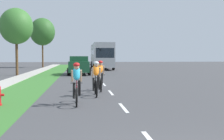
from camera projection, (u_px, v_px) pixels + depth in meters
name	position (u px, v px, depth m)	size (l,w,h in m)	color
ground_plane	(98.00, 77.00, 23.63)	(120.00, 120.00, 0.00)	#424244
grass_verge	(44.00, 78.00, 23.12)	(2.41, 70.00, 0.01)	#38722D
sidewalk_concrete	(20.00, 78.00, 22.90)	(1.46, 70.00, 0.10)	#B2ADA3
lane_markings_center	(95.00, 74.00, 27.60)	(0.12, 53.80, 0.01)	white
cyclist_lead	(77.00, 83.00, 10.28)	(0.42, 1.72, 1.58)	black
cyclist_trailing	(96.00, 78.00, 12.56)	(0.42, 1.72, 1.58)	black
cyclist_distant	(100.00, 75.00, 14.43)	(0.42, 1.72, 1.58)	black
suv_dark_green	(79.00, 65.00, 27.09)	(2.15, 4.70, 1.79)	#194C2D
bus_silver	(101.00, 55.00, 39.14)	(2.78, 11.60, 3.48)	#A5A8AD
sedan_blue	(96.00, 61.00, 57.39)	(1.98, 4.30, 1.52)	#23389E
pickup_maroon	(80.00, 60.00, 65.95)	(2.22, 5.10, 1.64)	maroon
street_tree_near	(16.00, 26.00, 25.76)	(3.04, 3.04, 6.25)	brown
street_tree_far	(42.00, 32.00, 43.32)	(3.89, 3.89, 7.73)	brown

